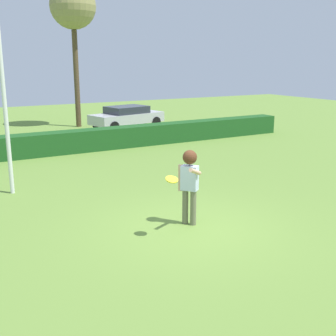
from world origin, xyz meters
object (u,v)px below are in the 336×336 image
at_px(person, 189,178).
at_px(parked_car_silver, 127,116).
at_px(birch_tree, 73,8).
at_px(lamppost, 1,62).
at_px(frisbee, 172,179).

relative_size(person, parked_car_silver, 0.40).
height_order(person, birch_tree, birch_tree).
bearing_deg(person, lamppost, 124.04).
distance_m(frisbee, parked_car_silver, 16.00).
bearing_deg(parked_car_silver, lamppost, -129.78).
relative_size(lamppost, birch_tree, 0.85).
height_order(lamppost, parked_car_silver, lamppost).
distance_m(parked_car_silver, birch_tree, 6.57).
distance_m(person, lamppost, 6.17).
relative_size(person, frisbee, 6.52).
distance_m(person, frisbee, 0.95).
relative_size(frisbee, parked_car_silver, 0.06).
bearing_deg(lamppost, birch_tree, 63.18).
bearing_deg(person, frisbee, -146.24).
distance_m(frisbee, lamppost, 6.16).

